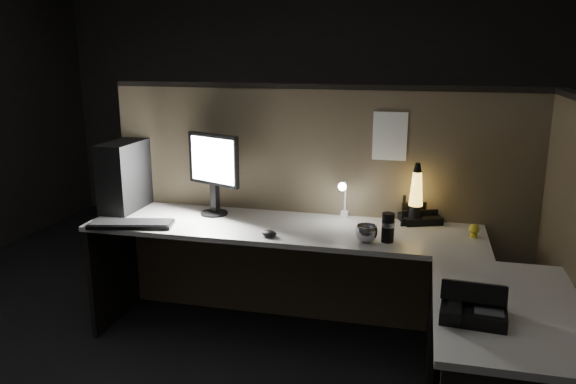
% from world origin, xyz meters
% --- Properties ---
extents(room_shell, '(6.00, 6.00, 6.00)m').
position_xyz_m(room_shell, '(0.00, 0.00, 1.62)').
color(room_shell, silver).
rests_on(room_shell, ground).
extents(partition_back, '(2.66, 0.06, 1.50)m').
position_xyz_m(partition_back, '(0.00, 0.93, 0.75)').
color(partition_back, brown).
rests_on(partition_back, ground).
extents(desk, '(2.60, 1.60, 0.73)m').
position_xyz_m(desk, '(0.18, 0.25, 0.58)').
color(desk, '#A9A6A0').
rests_on(desk, ground).
extents(pc_tower, '(0.19, 0.42, 0.44)m').
position_xyz_m(pc_tower, '(-1.22, 0.73, 0.95)').
color(pc_tower, black).
rests_on(pc_tower, desk).
extents(monitor, '(0.37, 0.19, 0.50)m').
position_xyz_m(monitor, '(-0.62, 0.74, 1.03)').
color(monitor, black).
rests_on(monitor, desk).
extents(keyboard, '(0.50, 0.26, 0.02)m').
position_xyz_m(keyboard, '(-1.01, 0.38, 0.74)').
color(keyboard, black).
rests_on(keyboard, desk).
extents(mouse, '(0.11, 0.10, 0.04)m').
position_xyz_m(mouse, '(-0.17, 0.39, 0.75)').
color(mouse, black).
rests_on(mouse, desk).
extents(clip_lamp, '(0.05, 0.19, 0.25)m').
position_xyz_m(clip_lamp, '(0.18, 0.81, 0.87)').
color(clip_lamp, white).
rests_on(clip_lamp, desk).
extents(organizer, '(0.28, 0.26, 0.17)m').
position_xyz_m(organizer, '(0.63, 0.88, 0.77)').
color(organizer, black).
rests_on(organizer, desk).
extents(lava_lamp, '(0.10, 0.10, 0.37)m').
position_xyz_m(lava_lamp, '(0.60, 0.81, 0.88)').
color(lava_lamp, black).
rests_on(lava_lamp, desk).
extents(travel_mug, '(0.07, 0.07, 0.16)m').
position_xyz_m(travel_mug, '(0.46, 0.46, 0.81)').
color(travel_mug, black).
rests_on(travel_mug, desk).
extents(steel_mug, '(0.13, 0.13, 0.09)m').
position_xyz_m(steel_mug, '(0.35, 0.44, 0.78)').
color(steel_mug, '#B2B1B8').
rests_on(steel_mug, desk).
extents(figurine, '(0.06, 0.06, 0.06)m').
position_xyz_m(figurine, '(0.92, 0.65, 0.78)').
color(figurine, yellow).
rests_on(figurine, desk).
extents(pinned_paper, '(0.20, 0.00, 0.29)m').
position_xyz_m(pinned_paper, '(0.43, 0.90, 1.23)').
color(pinned_paper, white).
rests_on(pinned_paper, partition_back).
extents(desk_phone, '(0.26, 0.27, 0.15)m').
position_xyz_m(desk_phone, '(0.84, -0.33, 0.79)').
color(desk_phone, black).
rests_on(desk_phone, desk).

